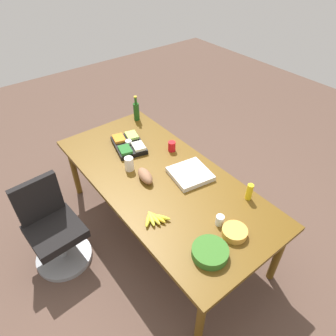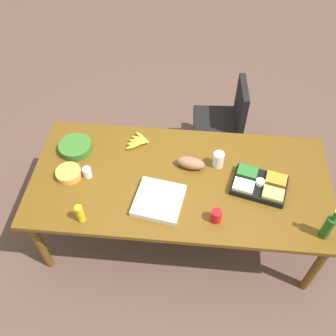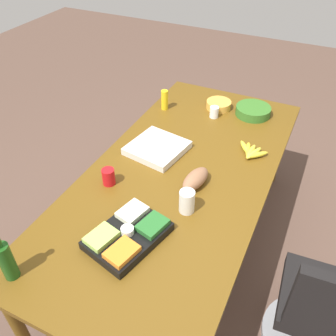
% 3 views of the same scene
% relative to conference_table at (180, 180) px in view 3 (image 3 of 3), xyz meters
% --- Properties ---
extents(ground_plane, '(10.00, 10.00, 0.00)m').
position_rel_conference_table_xyz_m(ground_plane, '(0.00, 0.00, -0.71)').
color(ground_plane, brown).
extents(conference_table, '(2.44, 1.14, 0.77)m').
position_rel_conference_table_xyz_m(conference_table, '(0.00, 0.00, 0.00)').
color(conference_table, brown).
rests_on(conference_table, ground).
extents(office_chair, '(0.56, 0.56, 0.93)m').
position_rel_conference_table_xyz_m(office_chair, '(-0.37, -1.04, -0.35)').
color(office_chair, gray).
rests_on(office_chair, ground).
extents(mustard_bottle, '(0.06, 0.06, 0.16)m').
position_rel_conference_table_xyz_m(mustard_bottle, '(0.71, 0.45, 0.15)').
color(mustard_bottle, yellow).
rests_on(mustard_bottle, conference_table).
extents(mayo_jar, '(0.11, 0.11, 0.14)m').
position_rel_conference_table_xyz_m(mayo_jar, '(-0.30, -0.17, 0.14)').
color(mayo_jar, white).
rests_on(mayo_jar, conference_table).
extents(paper_cup, '(0.09, 0.09, 0.09)m').
position_rel_conference_table_xyz_m(paper_cup, '(0.76, 0.04, 0.11)').
color(paper_cup, white).
rests_on(paper_cup, conference_table).
extents(bread_loaf, '(0.26, 0.15, 0.10)m').
position_rel_conference_table_xyz_m(bread_loaf, '(-0.07, -0.14, 0.11)').
color(bread_loaf, '#926345').
rests_on(bread_loaf, conference_table).
extents(chip_bowl, '(0.25, 0.25, 0.06)m').
position_rel_conference_table_xyz_m(chip_bowl, '(0.91, 0.05, 0.10)').
color(chip_bowl, gold).
rests_on(chip_bowl, conference_table).
extents(banana_bunch, '(0.20, 0.23, 0.04)m').
position_rel_conference_table_xyz_m(banana_bunch, '(0.40, -0.37, 0.09)').
color(banana_bunch, gold).
rests_on(banana_bunch, conference_table).
extents(wine_bottle, '(0.09, 0.09, 0.32)m').
position_rel_conference_table_xyz_m(wine_bottle, '(-1.07, 0.42, 0.19)').
color(wine_bottle, '#1A4C16').
rests_on(wine_bottle, conference_table).
extents(veggie_tray, '(0.48, 0.39, 0.09)m').
position_rel_conference_table_xyz_m(veggie_tray, '(-0.63, 0.03, 0.10)').
color(veggie_tray, black).
rests_on(veggie_tray, conference_table).
extents(pizza_box, '(0.41, 0.41, 0.05)m').
position_rel_conference_table_xyz_m(pizza_box, '(0.15, 0.24, 0.09)').
color(pizza_box, silver).
rests_on(pizza_box, conference_table).
extents(salad_bowl, '(0.34, 0.34, 0.07)m').
position_rel_conference_table_xyz_m(salad_bowl, '(0.93, -0.24, 0.10)').
color(salad_bowl, '#356D24').
rests_on(salad_bowl, conference_table).
extents(red_solo_cup, '(0.10, 0.10, 0.11)m').
position_rel_conference_table_xyz_m(red_solo_cup, '(-0.29, 0.36, 0.12)').
color(red_solo_cup, red).
rests_on(red_solo_cup, conference_table).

